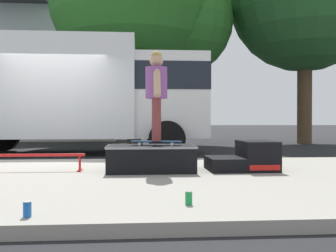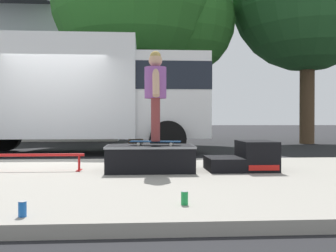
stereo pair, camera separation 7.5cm
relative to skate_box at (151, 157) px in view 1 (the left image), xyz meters
The scene contains 12 objects.
ground_plane 3.34m from the skate_box, 131.94° to the left, with size 140.00×140.00×0.00m, color black.
skate_box is the anchor object (origin of this frame).
kicker_ramp 1.51m from the skate_box, ahead, with size 1.05×0.77×0.46m.
grind_rail 1.82m from the skate_box, behind, with size 1.58×0.28×0.27m.
skateboard 0.26m from the skate_box, ahead, with size 0.80×0.33×0.07m.
skater_kid 1.07m from the skate_box, ahead, with size 0.34×0.71×1.38m.
soda_can 2.99m from the skate_box, 111.41° to the right, with size 0.07×0.07×0.13m.
soda_can_b 2.45m from the skate_box, 83.65° to the right, with size 0.07×0.07×0.13m.
box_truck 5.20m from the skate_box, 111.20° to the left, with size 6.91×2.63×3.05m.
street_tree_main 12.26m from the skate_box, 52.74° to the left, with size 6.56×5.97×8.81m.
street_tree_neighbour 10.16m from the skate_box, 89.91° to the left, with size 6.97×6.34×8.68m.
house_behind 16.49m from the skate_box, 110.78° to the left, with size 9.54×8.22×8.40m.
Camera 1 is at (2.02, -8.43, 0.90)m, focal length 41.39 mm.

